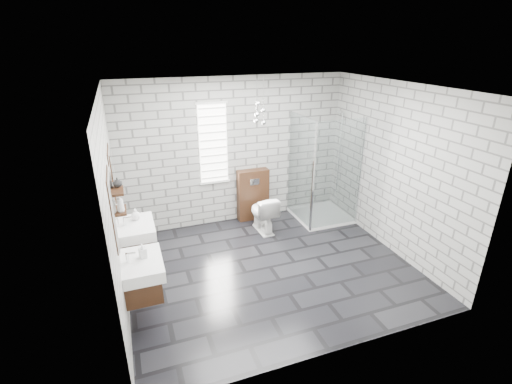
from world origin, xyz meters
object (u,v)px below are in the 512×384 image
toilet (263,213)px  vanity_right (134,230)px  shower_enclosure (321,196)px  cistern_panel (253,195)px  vanity_left (139,267)px

toilet → vanity_right: bearing=13.7°
toilet → shower_enclosure: bearing=177.7°
cistern_panel → shower_enclosure: bearing=-23.6°
vanity_left → shower_enclosure: 3.81m
vanity_right → shower_enclosure: bearing=11.5°
cistern_panel → shower_enclosure: size_ratio=0.49×
cistern_panel → shower_enclosure: 1.29m
vanity_right → cistern_panel: 2.55m
vanity_left → shower_enclosure: shower_enclosure is taller
vanity_left → shower_enclosure: (3.41, 1.69, -0.25)m
cistern_panel → vanity_left: bearing=-135.2°
vanity_left → cistern_panel: (2.22, 2.21, -0.26)m
vanity_left → shower_enclosure: bearing=26.4°
vanity_left → toilet: bearing=36.9°
vanity_left → toilet: vanity_left is taller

